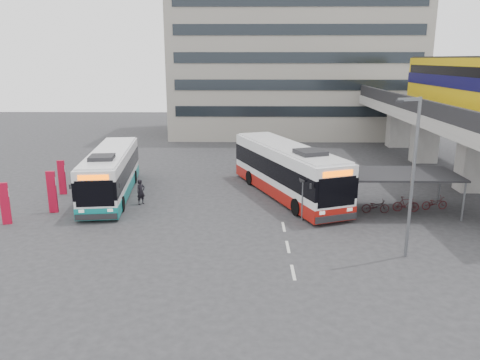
{
  "coord_description": "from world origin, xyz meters",
  "views": [
    {
      "loc": [
        0.4,
        -25.69,
        9.49
      ],
      "look_at": [
        -0.09,
        3.11,
        2.0
      ],
      "focal_mm": 35.0,
      "sensor_mm": 36.0,
      "label": 1
    }
  ],
  "objects_px": {
    "lamp_post": "(412,169)",
    "bus_main": "(287,171)",
    "bus_teal": "(111,173)",
    "pedestrian": "(141,192)"
  },
  "relations": [
    {
      "from": "pedestrian",
      "to": "lamp_post",
      "type": "height_order",
      "value": "lamp_post"
    },
    {
      "from": "bus_teal",
      "to": "pedestrian",
      "type": "distance_m",
      "value": 3.37
    },
    {
      "from": "pedestrian",
      "to": "lamp_post",
      "type": "xyz_separation_m",
      "value": [
        14.88,
        -8.36,
        3.6
      ]
    },
    {
      "from": "lamp_post",
      "to": "bus_main",
      "type": "bearing_deg",
      "value": 95.32
    },
    {
      "from": "bus_teal",
      "to": "pedestrian",
      "type": "xyz_separation_m",
      "value": [
        2.54,
        -2.08,
        -0.78
      ]
    },
    {
      "from": "bus_main",
      "to": "pedestrian",
      "type": "xyz_separation_m",
      "value": [
        -9.92,
        -2.22,
        -0.96
      ]
    },
    {
      "from": "pedestrian",
      "to": "lamp_post",
      "type": "bearing_deg",
      "value": -76.96
    },
    {
      "from": "bus_main",
      "to": "pedestrian",
      "type": "height_order",
      "value": "bus_main"
    },
    {
      "from": "bus_main",
      "to": "bus_teal",
      "type": "distance_m",
      "value": 12.46
    },
    {
      "from": "lamp_post",
      "to": "pedestrian",
      "type": "bearing_deg",
      "value": 130.87
    }
  ]
}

